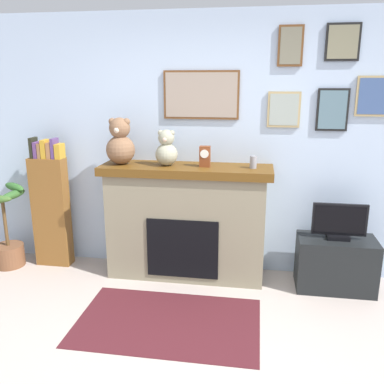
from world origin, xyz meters
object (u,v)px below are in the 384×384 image
object	(u,v)px
bookshelf	(51,207)
teddy_bear_grey	(120,143)
tv_stand	(335,264)
candle_jar	(253,162)
fireplace	(186,221)
potted_plant	(5,233)
television	(339,223)
mantel_clock	(205,156)
teddy_bear_cream	(166,150)

from	to	relation	value
bookshelf	teddy_bear_grey	bearing A→B (deg)	-3.35
tv_stand	candle_jar	world-z (taller)	candle_jar
fireplace	potted_plant	xyz separation A→B (m)	(-1.94, -0.12, -0.21)
television	teddy_bear_grey	distance (m)	2.22
bookshelf	potted_plant	distance (m)	0.56
tv_stand	mantel_clock	world-z (taller)	mantel_clock
fireplace	mantel_clock	world-z (taller)	mantel_clock
mantel_clock	teddy_bear_cream	xyz separation A→B (m)	(-0.37, 0.00, 0.06)
potted_plant	tv_stand	size ratio (longest dim) A/B	1.24
television	teddy_bear_cream	bearing A→B (deg)	178.14
teddy_bear_cream	bookshelf	bearing A→B (deg)	177.86
teddy_bear_cream	mantel_clock	bearing A→B (deg)	-0.09
bookshelf	mantel_clock	size ratio (longest dim) A/B	6.97
tv_stand	teddy_bear_grey	size ratio (longest dim) A/B	1.58
tv_stand	candle_jar	xyz separation A→B (m)	(-0.82, 0.05, 0.95)
bookshelf	mantel_clock	bearing A→B (deg)	-1.67
bookshelf	tv_stand	bearing A→B (deg)	-1.96
bookshelf	potted_plant	world-z (taller)	bookshelf
candle_jar	teddy_bear_cream	xyz separation A→B (m)	(-0.83, -0.00, 0.10)
tv_stand	television	size ratio (longest dim) A/B	1.46
fireplace	tv_stand	world-z (taller)	fireplace
mantel_clock	teddy_bear_grey	distance (m)	0.84
bookshelf	teddy_bear_cream	bearing A→B (deg)	-2.14
television	candle_jar	bearing A→B (deg)	176.21
television	candle_jar	size ratio (longest dim) A/B	4.27
fireplace	candle_jar	distance (m)	0.90
tv_stand	fireplace	bearing A→B (deg)	177.24
bookshelf	tv_stand	xyz separation A→B (m)	(2.93, -0.10, -0.39)
fireplace	teddy_bear_grey	world-z (taller)	teddy_bear_grey
candle_jar	mantel_clock	xyz separation A→B (m)	(-0.46, -0.00, 0.04)
mantel_clock	teddy_bear_grey	size ratio (longest dim) A/B	0.44
bookshelf	candle_jar	size ratio (longest dim) A/B	11.93
bookshelf	mantel_clock	distance (m)	1.76
potted_plant	candle_jar	size ratio (longest dim) A/B	7.70
fireplace	television	distance (m)	1.46
fireplace	teddy_bear_cream	distance (m)	0.75
tv_stand	television	xyz separation A→B (m)	(0.00, -0.00, 0.41)
candle_jar	teddy_bear_cream	size ratio (longest dim) A/B	0.33
tv_stand	potted_plant	bearing A→B (deg)	-179.24
fireplace	bookshelf	xyz separation A→B (m)	(-1.47, 0.03, 0.07)
potted_plant	television	xyz separation A→B (m)	(3.40, 0.04, 0.30)
potted_plant	candle_jar	world-z (taller)	candle_jar
potted_plant	tv_stand	distance (m)	3.40
mantel_clock	potted_plant	bearing A→B (deg)	-177.39
potted_plant	teddy_bear_grey	world-z (taller)	teddy_bear_grey
tv_stand	teddy_bear_grey	world-z (taller)	teddy_bear_grey
fireplace	teddy_bear_grey	size ratio (longest dim) A/B	3.66
candle_jar	potted_plant	bearing A→B (deg)	-177.83
television	teddy_bear_grey	size ratio (longest dim) A/B	1.09
potted_plant	teddy_bear_grey	distance (m)	1.62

